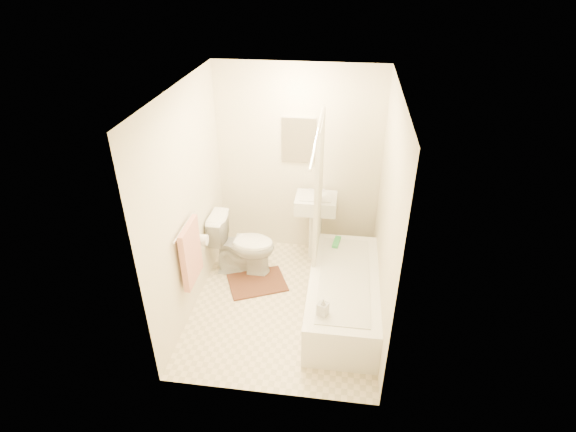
# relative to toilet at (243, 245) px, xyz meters

# --- Properties ---
(floor) EXTENTS (2.40, 2.40, 0.00)m
(floor) POSITION_rel_toilet_xyz_m (0.59, -0.55, -0.38)
(floor) COLOR beige
(floor) RESTS_ON ground
(ceiling) EXTENTS (2.40, 2.40, 0.00)m
(ceiling) POSITION_rel_toilet_xyz_m (0.59, -0.55, 2.02)
(ceiling) COLOR white
(ceiling) RESTS_ON ground
(wall_back) EXTENTS (2.00, 0.02, 2.40)m
(wall_back) POSITION_rel_toilet_xyz_m (0.59, 0.65, 0.82)
(wall_back) COLOR beige
(wall_back) RESTS_ON ground
(wall_left) EXTENTS (0.02, 2.40, 2.40)m
(wall_left) POSITION_rel_toilet_xyz_m (-0.41, -0.55, 0.82)
(wall_left) COLOR beige
(wall_left) RESTS_ON ground
(wall_right) EXTENTS (0.02, 2.40, 2.40)m
(wall_right) POSITION_rel_toilet_xyz_m (1.59, -0.55, 0.82)
(wall_right) COLOR beige
(wall_right) RESTS_ON ground
(mirror) EXTENTS (0.40, 0.03, 0.55)m
(mirror) POSITION_rel_toilet_xyz_m (0.59, 0.63, 1.12)
(mirror) COLOR white
(mirror) RESTS_ON wall_back
(curtain_rod) EXTENTS (0.03, 1.70, 0.03)m
(curtain_rod) POSITION_rel_toilet_xyz_m (0.89, -0.45, 1.62)
(curtain_rod) COLOR silver
(curtain_rod) RESTS_ON wall_back
(shower_curtain) EXTENTS (0.04, 0.80, 1.55)m
(shower_curtain) POSITION_rel_toilet_xyz_m (0.89, -0.05, 0.84)
(shower_curtain) COLOR silver
(shower_curtain) RESTS_ON curtain_rod
(towel_bar) EXTENTS (0.02, 0.60, 0.02)m
(towel_bar) POSITION_rel_toilet_xyz_m (-0.37, -0.80, 0.72)
(towel_bar) COLOR silver
(towel_bar) RESTS_ON wall_left
(towel) EXTENTS (0.06, 0.45, 0.66)m
(towel) POSITION_rel_toilet_xyz_m (-0.34, -0.80, 0.40)
(towel) COLOR #CC7266
(towel) RESTS_ON towel_bar
(toilet_paper) EXTENTS (0.11, 0.12, 0.12)m
(toilet_paper) POSITION_rel_toilet_xyz_m (-0.34, -0.43, 0.32)
(toilet_paper) COLOR white
(toilet_paper) RESTS_ON wall_left
(toilet) EXTENTS (0.78, 0.45, 0.76)m
(toilet) POSITION_rel_toilet_xyz_m (0.00, 0.00, 0.00)
(toilet) COLOR white
(toilet) RESTS_ON floor
(sink) EXTENTS (0.50, 0.40, 0.97)m
(sink) POSITION_rel_toilet_xyz_m (0.84, 0.40, 0.10)
(sink) COLOR silver
(sink) RESTS_ON floor
(bathtub) EXTENTS (0.73, 1.66, 0.47)m
(bathtub) POSITION_rel_toilet_xyz_m (1.22, -0.59, -0.15)
(bathtub) COLOR white
(bathtub) RESTS_ON floor
(bath_mat) EXTENTS (0.80, 0.71, 0.02)m
(bath_mat) POSITION_rel_toilet_xyz_m (0.21, -0.24, -0.37)
(bath_mat) COLOR #53281C
(bath_mat) RESTS_ON floor
(soap_bottle) EXTENTS (0.12, 0.12, 0.20)m
(soap_bottle) POSITION_rel_toilet_xyz_m (1.03, -1.18, 0.19)
(soap_bottle) COLOR silver
(soap_bottle) RESTS_ON bathtub
(scrub_brush) EXTENTS (0.10, 0.23, 0.04)m
(scrub_brush) POSITION_rel_toilet_xyz_m (1.11, 0.04, 0.11)
(scrub_brush) COLOR green
(scrub_brush) RESTS_ON bathtub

